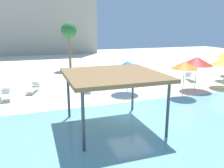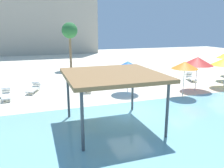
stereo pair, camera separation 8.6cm
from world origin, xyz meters
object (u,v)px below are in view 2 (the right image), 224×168
lounge_chair_2 (34,88)px  lounge_chair_6 (6,94)px  shade_pavilion (113,76)px  beach_umbrella_orange_5 (185,65)px  lounge_chair_3 (88,87)px  beach_umbrella_red_6 (198,61)px  beach_umbrella_blue_0 (128,65)px  palm_tree_0 (70,31)px  lounge_chair_0 (191,77)px

lounge_chair_2 → lounge_chair_6: (-1.92, -1.32, 0.00)m
shade_pavilion → beach_umbrella_orange_5: bearing=26.9°
lounge_chair_3 → lounge_chair_2: bearing=-89.3°
beach_umbrella_red_6 → lounge_chair_2: beach_umbrella_red_6 is taller
beach_umbrella_blue_0 → lounge_chair_2: 7.76m
palm_tree_0 → lounge_chair_0: bearing=-44.6°
lounge_chair_2 → palm_tree_0: 11.27m
beach_umbrella_blue_0 → beach_umbrella_orange_5: 4.22m
lounge_chair_6 → palm_tree_0: 13.21m
beach_umbrella_red_6 → lounge_chair_3: 9.19m
beach_umbrella_blue_0 → lounge_chair_0: bearing=15.2°
lounge_chair_2 → beach_umbrella_blue_0: bearing=90.4°
beach_umbrella_orange_5 → palm_tree_0: palm_tree_0 is taller
beach_umbrella_blue_0 → beach_umbrella_red_6: 5.80m
beach_umbrella_blue_0 → lounge_chair_6: bearing=171.8°
lounge_chair_0 → lounge_chair_6: 16.55m
lounge_chair_0 → lounge_chair_3: 10.42m
beach_umbrella_red_6 → lounge_chair_3: (-8.57, 2.60, -2.06)m
palm_tree_0 → beach_umbrella_red_6: bearing=-57.4°
lounge_chair_6 → lounge_chair_3: bearing=88.1°
shade_pavilion → palm_tree_0: size_ratio=0.82×
shade_pavilion → beach_umbrella_red_6: size_ratio=1.70×
lounge_chair_3 → palm_tree_0: bearing=-167.4°
beach_umbrella_orange_5 → lounge_chair_3: (-6.36, 3.98, -2.05)m
beach_umbrella_orange_5 → palm_tree_0: 15.79m
beach_umbrella_blue_0 → lounge_chair_6: beach_umbrella_blue_0 is taller
lounge_chair_3 → palm_tree_0: palm_tree_0 is taller
lounge_chair_2 → palm_tree_0: (4.47, 9.42, 4.26)m
lounge_chair_2 → beach_umbrella_orange_5: bearing=85.6°
beach_umbrella_blue_0 → lounge_chair_3: (-2.85, 1.63, -1.89)m
lounge_chair_0 → lounge_chair_6: bearing=-69.6°
beach_umbrella_red_6 → palm_tree_0: size_ratio=0.48×
beach_umbrella_orange_5 → lounge_chair_2: beach_umbrella_orange_5 is taller
beach_umbrella_blue_0 → beach_umbrella_orange_5: bearing=-33.9°
lounge_chair_3 → lounge_chair_0: bearing=106.3°
lounge_chair_2 → lounge_chair_6: size_ratio=1.02×
lounge_chair_2 → lounge_chair_6: same height
lounge_chair_2 → shade_pavilion: bearing=45.4°
lounge_chair_0 → palm_tree_0: (-10.15, 9.99, 4.26)m
lounge_chair_2 → lounge_chair_0: bearing=108.5°
shade_pavilion → lounge_chair_6: size_ratio=2.39×
shade_pavilion → beach_umbrella_blue_0: shade_pavilion is taller
beach_umbrella_orange_5 → lounge_chair_6: (-12.48, 3.65, -2.05)m
palm_tree_0 → beach_umbrella_orange_5: bearing=-67.1°
palm_tree_0 → shade_pavilion: bearing=-92.0°
beach_umbrella_red_6 → lounge_chair_6: beach_umbrella_red_6 is taller
shade_pavilion → beach_umbrella_orange_5: 7.53m
shade_pavilion → lounge_chair_6: shade_pavilion is taller
shade_pavilion → lounge_chair_3: 7.76m
lounge_chair_0 → shade_pavilion: bearing=-36.3°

